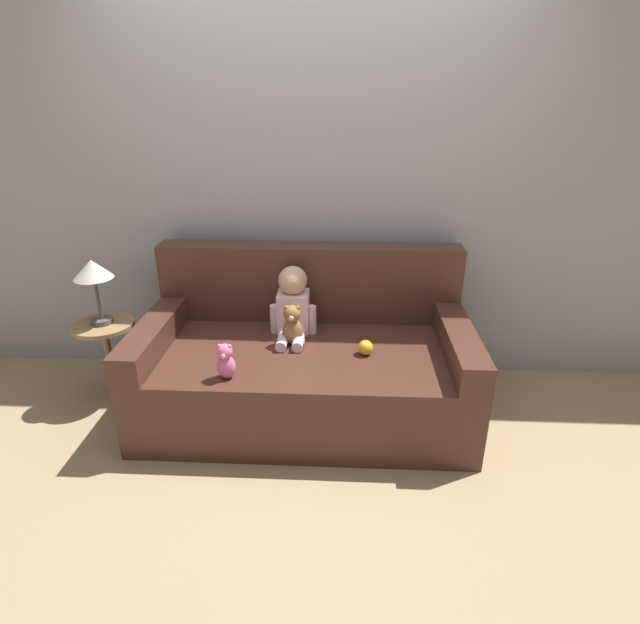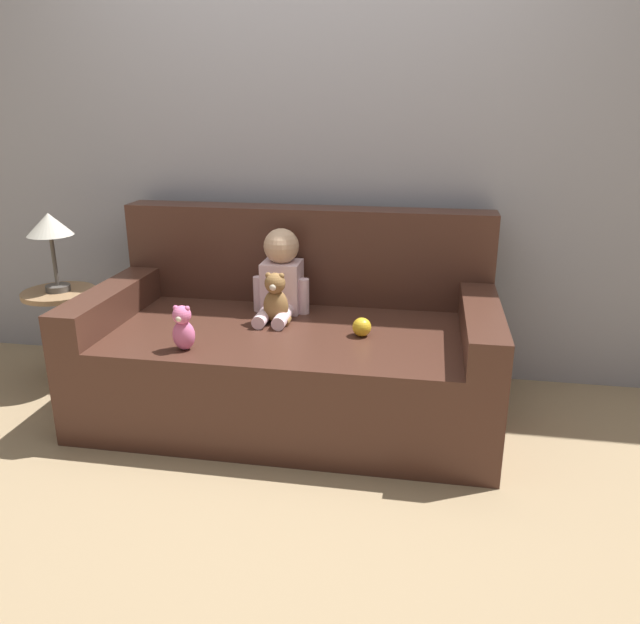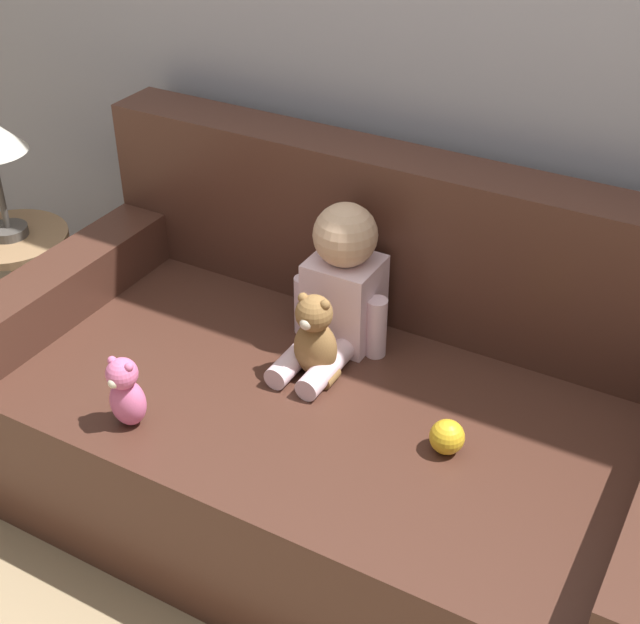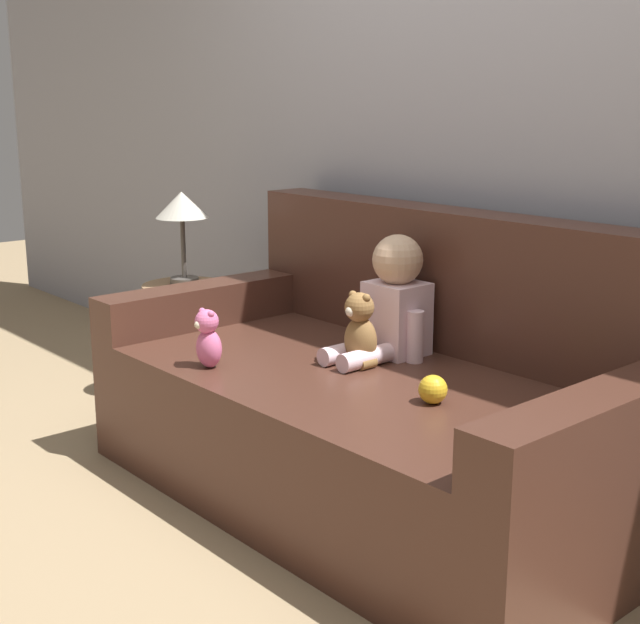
{
  "view_description": "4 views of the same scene",
  "coord_description": "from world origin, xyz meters",
  "px_view_note": "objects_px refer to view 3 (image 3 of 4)",
  "views": [
    {
      "loc": [
        0.21,
        -2.53,
        1.76
      ],
      "look_at": [
        0.09,
        -0.1,
        0.7
      ],
      "focal_mm": 28.0,
      "sensor_mm": 36.0,
      "label": 1
    },
    {
      "loc": [
        0.61,
        -2.65,
        1.42
      ],
      "look_at": [
        0.15,
        -0.04,
        0.52
      ],
      "focal_mm": 35.0,
      "sensor_mm": 36.0,
      "label": 2
    },
    {
      "loc": [
        0.85,
        -1.58,
        1.88
      ],
      "look_at": [
        -0.04,
        -0.0,
        0.66
      ],
      "focal_mm": 50.0,
      "sensor_mm": 36.0,
      "label": 3
    },
    {
      "loc": [
        1.95,
        -1.91,
        1.3
      ],
      "look_at": [
        -0.07,
        -0.15,
        0.65
      ],
      "focal_mm": 50.0,
      "sensor_mm": 36.0,
      "label": 4
    }
  ],
  "objects_px": {
    "plush_toy_side": "(126,392)",
    "side_table": "(0,190)",
    "teddy_bear_brown": "(315,338)",
    "toy_ball": "(447,437)",
    "person_baby": "(341,287)",
    "couch": "(346,413)"
  },
  "relations": [
    {
      "from": "person_baby",
      "to": "side_table",
      "type": "bearing_deg",
      "value": -174.74
    },
    {
      "from": "couch",
      "to": "person_baby",
      "type": "xyz_separation_m",
      "value": [
        -0.08,
        0.12,
        0.31
      ]
    },
    {
      "from": "teddy_bear_brown",
      "to": "plush_toy_side",
      "type": "relative_size",
      "value": 1.25
    },
    {
      "from": "toy_ball",
      "to": "side_table",
      "type": "xyz_separation_m",
      "value": [
        -1.55,
        0.16,
        0.2
      ]
    },
    {
      "from": "toy_ball",
      "to": "side_table",
      "type": "height_order",
      "value": "side_table"
    },
    {
      "from": "plush_toy_side",
      "to": "toy_ball",
      "type": "xyz_separation_m",
      "value": [
        0.71,
        0.29,
        -0.05
      ]
    },
    {
      "from": "teddy_bear_brown",
      "to": "toy_ball",
      "type": "bearing_deg",
      "value": -14.16
    },
    {
      "from": "plush_toy_side",
      "to": "side_table",
      "type": "xyz_separation_m",
      "value": [
        -0.84,
        0.45,
        0.14
      ]
    },
    {
      "from": "couch",
      "to": "side_table",
      "type": "distance_m",
      "value": 1.27
    },
    {
      "from": "couch",
      "to": "plush_toy_side",
      "type": "relative_size",
      "value": 9.59
    },
    {
      "from": "side_table",
      "to": "person_baby",
      "type": "bearing_deg",
      "value": 5.26
    },
    {
      "from": "toy_ball",
      "to": "side_table",
      "type": "relative_size",
      "value": 0.09
    },
    {
      "from": "person_baby",
      "to": "toy_ball",
      "type": "distance_m",
      "value": 0.52
    },
    {
      "from": "couch",
      "to": "toy_ball",
      "type": "distance_m",
      "value": 0.41
    },
    {
      "from": "person_baby",
      "to": "teddy_bear_brown",
      "type": "bearing_deg",
      "value": -85.92
    },
    {
      "from": "teddy_bear_brown",
      "to": "toy_ball",
      "type": "height_order",
      "value": "teddy_bear_brown"
    },
    {
      "from": "plush_toy_side",
      "to": "couch",
      "type": "bearing_deg",
      "value": 49.34
    },
    {
      "from": "teddy_bear_brown",
      "to": "toy_ball",
      "type": "xyz_separation_m",
      "value": [
        0.41,
        -0.1,
        -0.07
      ]
    },
    {
      "from": "couch",
      "to": "plush_toy_side",
      "type": "distance_m",
      "value": 0.61
    },
    {
      "from": "person_baby",
      "to": "side_table",
      "type": "height_order",
      "value": "side_table"
    },
    {
      "from": "person_baby",
      "to": "teddy_bear_brown",
      "type": "xyz_separation_m",
      "value": [
        0.01,
        -0.16,
        -0.06
      ]
    },
    {
      "from": "teddy_bear_brown",
      "to": "person_baby",
      "type": "bearing_deg",
      "value": 94.08
    }
  ]
}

